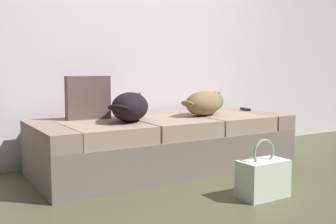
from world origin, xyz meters
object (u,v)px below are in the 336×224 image
(dog_dark, at_px, (131,106))
(throw_pillow, at_px, (88,98))
(tv_remote, at_px, (245,109))
(couch, at_px, (165,143))
(dog_tan, at_px, (206,103))
(handbag, at_px, (263,178))

(dog_dark, height_order, throw_pillow, throw_pillow)
(dog_dark, height_order, tv_remote, dog_dark)
(dog_dark, bearing_deg, throw_pillow, 132.30)
(couch, xyz_separation_m, tv_remote, (0.95, 0.09, 0.22))
(dog_tan, bearing_deg, couch, 176.62)
(couch, xyz_separation_m, dog_tan, (0.40, -0.02, 0.32))
(couch, distance_m, handbag, 0.98)
(couch, relative_size, dog_dark, 3.51)
(handbag, bearing_deg, tv_remote, 53.06)
(couch, relative_size, tv_remote, 13.96)
(throw_pillow, bearing_deg, dog_tan, -15.19)
(dog_dark, distance_m, throw_pillow, 0.37)
(tv_remote, bearing_deg, throw_pillow, -168.63)
(dog_dark, xyz_separation_m, throw_pillow, (-0.24, 0.27, 0.06))
(dog_tan, relative_size, handbag, 1.53)
(tv_remote, height_order, throw_pillow, throw_pillow)
(couch, height_order, dog_dark, dog_dark)
(tv_remote, bearing_deg, couch, -157.71)
(tv_remote, relative_size, handbag, 0.40)
(throw_pillow, bearing_deg, couch, -22.77)
(tv_remote, xyz_separation_m, handbag, (-0.79, -1.05, -0.31))
(throw_pillow, distance_m, handbag, 1.48)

